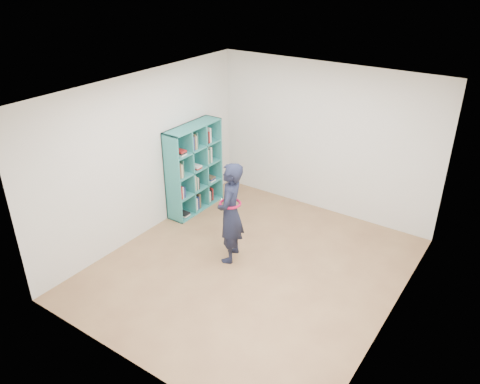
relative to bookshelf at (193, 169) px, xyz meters
The scene contains 9 objects.
floor 2.22m from the bookshelf, 27.50° to the right, with size 4.50×4.50×0.00m, color brown.
ceiling 2.77m from the bookshelf, 27.50° to the right, with size 4.50×4.50×0.00m, color white.
wall_left 1.11m from the bookshelf, 99.12° to the right, with size 0.02×4.50×2.60m, color silver.
wall_right 4.00m from the bookshelf, 14.03° to the right, with size 0.02×4.50×2.60m, color silver.
wall_back 2.31m from the bookshelf, 34.93° to the left, with size 4.00×0.02×2.60m, color silver.
wall_front 3.74m from the bookshelf, 60.11° to the right, with size 4.00×0.02×2.60m, color silver.
bookshelf is the anchor object (origin of this frame).
person 1.71m from the bookshelf, 32.26° to the right, with size 0.53×0.65×1.55m.
smartphone 1.57m from the bookshelf, 34.88° to the right, with size 0.06×0.09×0.14m.
Camera 1 is at (3.03, -4.73, 4.09)m, focal length 35.00 mm.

